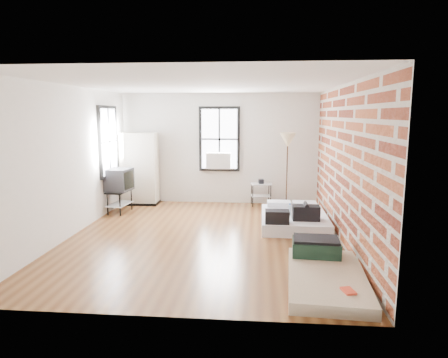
# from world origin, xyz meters

# --- Properties ---
(ground) EXTENTS (6.00, 6.00, 0.00)m
(ground) POSITION_xyz_m (0.00, 0.00, 0.00)
(ground) COLOR #5B3318
(ground) RESTS_ON ground
(room_shell) EXTENTS (5.02, 6.02, 2.80)m
(room_shell) POSITION_xyz_m (0.23, 0.36, 1.74)
(room_shell) COLOR silver
(room_shell) RESTS_ON ground
(mattress_main) EXTENTS (1.33, 1.80, 0.58)m
(mattress_main) POSITION_xyz_m (1.75, 0.93, 0.16)
(mattress_main) COLOR white
(mattress_main) RESTS_ON ground
(mattress_bare) EXTENTS (1.15, 2.00, 0.42)m
(mattress_bare) POSITION_xyz_m (1.94, -1.75, 0.13)
(mattress_bare) COLOR beige
(mattress_bare) RESTS_ON ground
(wardrobe) EXTENTS (0.92, 0.53, 1.82)m
(wardrobe) POSITION_xyz_m (-2.00, 2.65, 0.90)
(wardrobe) COLOR black
(wardrobe) RESTS_ON ground
(side_table) EXTENTS (0.55, 0.46, 0.67)m
(side_table) POSITION_xyz_m (1.07, 2.72, 0.45)
(side_table) COLOR black
(side_table) RESTS_ON ground
(floor_lamp) EXTENTS (0.39, 0.39, 1.83)m
(floor_lamp) POSITION_xyz_m (1.70, 2.65, 1.57)
(floor_lamp) COLOR #311F10
(floor_lamp) RESTS_ON ground
(tv_stand) EXTENTS (0.58, 0.77, 1.03)m
(tv_stand) POSITION_xyz_m (-2.21, 1.72, 0.74)
(tv_stand) COLOR black
(tv_stand) RESTS_ON ground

